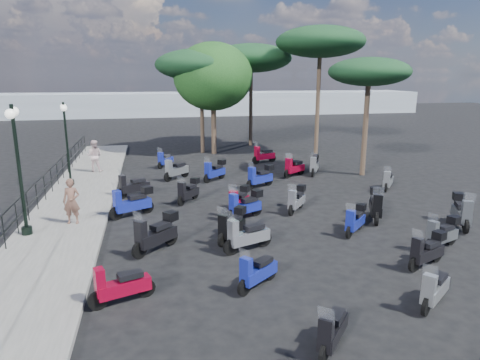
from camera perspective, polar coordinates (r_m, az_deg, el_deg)
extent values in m
plane|color=black|center=(16.76, -0.07, -4.89)|extent=(120.00, 120.00, 0.00)
cube|color=#605E5B|center=(19.55, -21.01, -2.86)|extent=(3.00, 30.00, 0.15)
cylinder|color=black|center=(15.03, -28.98, -6.11)|extent=(0.04, 0.04, 1.10)
cylinder|color=black|center=(16.28, -27.63, -4.51)|extent=(0.04, 0.04, 1.10)
cylinder|color=black|center=(17.54, -26.47, -3.13)|extent=(0.04, 0.04, 1.10)
cylinder|color=black|center=(18.82, -25.47, -1.94)|extent=(0.04, 0.04, 1.10)
cylinder|color=black|center=(20.11, -24.61, -0.91)|extent=(0.04, 0.04, 1.10)
cylinder|color=black|center=(21.40, -23.84, 0.01)|extent=(0.04, 0.04, 1.10)
cylinder|color=black|center=(22.71, -23.17, 0.81)|extent=(0.04, 0.04, 1.10)
cylinder|color=black|center=(24.03, -22.57, 1.53)|extent=(0.04, 0.04, 1.10)
cylinder|color=black|center=(25.35, -22.03, 2.18)|extent=(0.04, 0.04, 1.10)
cylinder|color=black|center=(26.67, -21.54, 2.76)|extent=(0.04, 0.04, 1.10)
cylinder|color=black|center=(28.00, -21.10, 3.28)|extent=(0.04, 0.04, 1.10)
cylinder|color=black|center=(29.33, -20.70, 3.76)|extent=(0.04, 0.04, 1.10)
cylinder|color=black|center=(30.67, -20.33, 4.20)|extent=(0.04, 0.04, 1.10)
cylinder|color=black|center=(32.01, -20.00, 4.59)|extent=(0.04, 0.04, 1.10)
cube|color=black|center=(19.34, -25.19, 0.11)|extent=(0.04, 26.00, 0.04)
cube|color=black|center=(19.46, -25.03, -1.41)|extent=(0.04, 26.00, 0.04)
cylinder|color=black|center=(16.19, -26.53, -6.04)|extent=(0.35, 0.35, 0.26)
cylinder|color=black|center=(15.67, -27.33, 1.02)|extent=(0.12, 0.12, 4.34)
cylinder|color=black|center=(15.40, -28.16, 8.32)|extent=(0.21, 0.97, 0.04)
sphere|color=white|center=(15.89, -27.93, 8.08)|extent=(0.30, 0.30, 0.30)
sphere|color=white|center=(14.93, -28.30, 7.76)|extent=(0.30, 0.30, 0.30)
cylinder|color=black|center=(22.59, -21.63, -0.23)|extent=(0.32, 0.32, 0.24)
cylinder|color=black|center=(22.24, -22.06, 4.46)|extent=(0.11, 0.11, 3.99)
cylinder|color=black|center=(22.05, -22.49, 9.20)|extent=(0.22, 0.89, 0.04)
sphere|color=white|center=(22.50, -22.50, 9.01)|extent=(0.28, 0.28, 0.28)
sphere|color=white|center=(21.61, -22.44, 8.86)|extent=(0.28, 0.28, 0.28)
imported|color=brown|center=(16.46, -21.54, -2.67)|extent=(0.66, 0.49, 1.65)
imported|color=beige|center=(24.98, -18.84, 3.06)|extent=(0.97, 0.82, 1.76)
cylinder|color=black|center=(10.93, -18.43, -15.01)|extent=(0.47, 0.25, 0.47)
cylinder|color=black|center=(11.19, -12.42, -13.89)|extent=(0.47, 0.25, 0.47)
cube|color=maroon|center=(10.98, -15.19, -13.60)|extent=(1.31, 0.73, 0.33)
cube|color=black|center=(10.90, -14.42, -12.16)|extent=(0.65, 0.47, 0.14)
cube|color=maroon|center=(10.74, -18.20, -12.83)|extent=(0.30, 0.35, 0.68)
plane|color=white|center=(10.55, -18.69, -10.74)|extent=(0.20, 0.38, 0.36)
cylinder|color=black|center=(13.34, -13.26, -9.10)|extent=(0.47, 0.44, 0.53)
cylinder|color=black|center=(14.17, -9.19, -7.50)|extent=(0.47, 0.44, 0.53)
cube|color=black|center=(13.71, -11.03, -7.44)|extent=(1.32, 1.25, 0.38)
cube|color=black|center=(13.72, -10.52, -6.01)|extent=(0.72, 0.70, 0.16)
cube|color=black|center=(13.20, -13.10, -6.94)|extent=(0.40, 0.41, 0.78)
plane|color=white|center=(13.00, -13.43, -4.96)|extent=(0.35, 0.37, 0.41)
cube|color=black|center=(13.95, -9.24, -4.75)|extent=(0.52, 0.52, 0.29)
cylinder|color=black|center=(16.96, -16.22, -4.29)|extent=(0.52, 0.34, 0.53)
cylinder|color=black|center=(17.47, -12.25, -3.52)|extent=(0.52, 0.34, 0.53)
cube|color=#18259B|center=(17.17, -14.08, -3.24)|extent=(1.44, 0.97, 0.37)
cube|color=black|center=(17.16, -13.57, -2.16)|extent=(0.73, 0.59, 0.15)
cube|color=#18259B|center=(16.85, -16.06, -2.61)|extent=(0.36, 0.40, 0.77)
plane|color=white|center=(16.70, -16.38, -1.02)|extent=(0.27, 0.41, 0.41)
cube|color=black|center=(17.29, -12.30, -1.29)|extent=(0.49, 0.48, 0.28)
cylinder|color=black|center=(19.72, -15.52, -1.77)|extent=(0.48, 0.32, 0.49)
cylinder|color=black|center=(20.23, -12.37, -1.20)|extent=(0.48, 0.32, 0.49)
cube|color=black|center=(19.94, -13.82, -0.95)|extent=(1.34, 0.93, 0.35)
cube|color=black|center=(19.95, -13.43, -0.07)|extent=(0.69, 0.56, 0.14)
cube|color=black|center=(19.64, -15.39, -0.41)|extent=(0.34, 0.38, 0.72)
plane|color=white|center=(19.51, -15.64, 0.87)|extent=(0.25, 0.38, 0.38)
cylinder|color=black|center=(22.40, -9.58, 0.42)|extent=(0.45, 0.43, 0.51)
cylinder|color=black|center=(23.30, -7.35, 1.02)|extent=(0.45, 0.43, 0.51)
cube|color=gray|center=(22.84, -8.37, 1.22)|extent=(1.27, 1.21, 0.36)
cube|color=black|center=(22.90, -8.08, 2.03)|extent=(0.69, 0.67, 0.15)
cube|color=gray|center=(22.35, -9.47, 1.69)|extent=(0.39, 0.40, 0.75)
plane|color=white|center=(22.21, -9.64, 2.87)|extent=(0.34, 0.36, 0.40)
cylinder|color=black|center=(11.00, 0.56, -14.11)|extent=(0.41, 0.35, 0.45)
cylinder|color=black|center=(11.80, 4.09, -12.10)|extent=(0.41, 0.35, 0.45)
cube|color=#18259B|center=(11.35, 2.55, -12.23)|extent=(1.15, 1.01, 0.32)
cube|color=black|center=(11.35, 3.06, -10.76)|extent=(0.62, 0.57, 0.13)
cube|color=#18259B|center=(10.86, 0.82, -11.95)|extent=(0.34, 0.35, 0.66)
plane|color=white|center=(10.64, 0.63, -10.01)|extent=(0.28, 0.33, 0.35)
cylinder|color=black|center=(13.84, -2.35, -7.97)|extent=(0.38, 0.43, 0.48)
cylinder|color=black|center=(14.82, -0.02, -6.45)|extent=(0.38, 0.43, 0.48)
cube|color=black|center=(14.30, -1.05, -6.45)|extent=(1.09, 1.22, 0.34)
cube|color=black|center=(14.35, -0.73, -5.19)|extent=(0.61, 0.66, 0.14)
cube|color=black|center=(13.74, -2.20, -6.08)|extent=(0.37, 0.36, 0.70)
plane|color=white|center=(13.54, -2.34, -4.36)|extent=(0.34, 0.30, 0.37)
cube|color=black|center=(14.63, 0.02, -4.07)|extent=(0.46, 0.47, 0.26)
cylinder|color=black|center=(16.07, -1.08, -4.80)|extent=(0.48, 0.32, 0.49)
cylinder|color=black|center=(16.82, 2.22, -3.94)|extent=(0.48, 0.32, 0.49)
cube|color=#18259B|center=(16.41, 0.75, -3.71)|extent=(1.34, 0.92, 0.35)
cube|color=black|center=(16.44, 1.21, -2.64)|extent=(0.69, 0.56, 0.14)
cube|color=#18259B|center=(15.97, -0.86, -3.13)|extent=(0.34, 0.38, 0.72)
plane|color=white|center=(15.81, -1.04, -1.57)|extent=(0.25, 0.38, 0.38)
cube|color=black|center=(16.64, 2.29, -1.78)|extent=(0.46, 0.45, 0.27)
cylinder|color=black|center=(16.56, -0.99, -4.26)|extent=(0.36, 0.44, 0.48)
cylinder|color=black|center=(17.60, 0.64, -3.15)|extent=(0.36, 0.44, 0.48)
cube|color=maroon|center=(17.07, -0.08, -3.07)|extent=(1.03, 1.24, 0.34)
cube|color=black|center=(17.14, 0.15, -2.03)|extent=(0.59, 0.66, 0.14)
cube|color=maroon|center=(16.49, -0.88, -2.67)|extent=(0.37, 0.35, 0.70)
plane|color=white|center=(16.32, -0.97, -1.22)|extent=(0.35, 0.28, 0.37)
cube|color=black|center=(17.44, 0.67, -1.14)|extent=(0.46, 0.46, 0.26)
cylinder|color=black|center=(18.19, -7.85, -2.74)|extent=(0.35, 0.42, 0.46)
cylinder|color=black|center=(19.13, -6.01, -1.86)|extent=(0.35, 0.42, 0.46)
cube|color=black|center=(18.65, -6.84, -1.75)|extent=(1.00, 1.19, 0.32)
cube|color=black|center=(18.71, -6.61, -0.84)|extent=(0.57, 0.63, 0.13)
cube|color=black|center=(18.14, -7.77, -1.35)|extent=(0.35, 0.34, 0.67)
plane|color=white|center=(17.98, -7.91, -0.07)|extent=(0.34, 0.28, 0.35)
cube|color=black|center=(18.99, -6.02, -0.08)|extent=(0.44, 0.44, 0.25)
cylinder|color=black|center=(25.52, -10.57, 1.94)|extent=(0.33, 0.42, 0.45)
cylinder|color=black|center=(26.44, -9.25, 2.41)|extent=(0.33, 0.42, 0.45)
cube|color=#18259B|center=(25.98, -9.86, 2.57)|extent=(0.95, 1.18, 0.32)
cube|color=black|center=(26.07, -9.70, 3.20)|extent=(0.55, 0.62, 0.13)
cube|color=#18259B|center=(25.49, -10.53, 2.92)|extent=(0.35, 0.33, 0.66)
plane|color=white|center=(25.37, -10.64, 3.84)|extent=(0.34, 0.26, 0.35)
cylinder|color=black|center=(8.91, 11.10, -21.87)|extent=(0.35, 0.39, 0.43)
cylinder|color=black|center=(9.78, 13.11, -18.41)|extent=(0.35, 0.39, 0.43)
cube|color=black|center=(9.29, 12.30, -19.08)|extent=(0.99, 1.10, 0.31)
cube|color=black|center=(9.28, 12.66, -17.28)|extent=(0.56, 0.59, 0.13)
cube|color=black|center=(8.73, 11.38, -19.39)|extent=(0.34, 0.33, 0.63)
plane|color=white|center=(8.47, 11.40, -17.27)|extent=(0.31, 0.28, 0.34)
cylinder|color=black|center=(11.06, 23.56, -15.19)|extent=(0.41, 0.35, 0.45)
cylinder|color=black|center=(12.03, 25.23, -12.95)|extent=(0.41, 0.35, 0.45)
cube|color=gray|center=(11.51, 24.59, -13.19)|extent=(1.16, 0.99, 0.32)
cube|color=black|center=(11.54, 24.95, -11.71)|extent=(0.62, 0.56, 0.13)
cube|color=gray|center=(10.93, 23.90, -13.05)|extent=(0.33, 0.35, 0.65)
plane|color=white|center=(10.71, 24.03, -11.15)|extent=(0.27, 0.33, 0.35)
cylinder|color=black|center=(13.23, -1.24, -8.96)|extent=(0.51, 0.28, 0.51)
cylinder|color=black|center=(13.90, 3.25, -7.83)|extent=(0.51, 0.28, 0.51)
cube|color=#B2B5BD|center=(13.51, 1.26, -7.59)|extent=(1.42, 0.84, 0.36)
cube|color=black|center=(13.50, 1.90, -6.26)|extent=(0.71, 0.53, 0.15)
cube|color=#B2B5BD|center=(13.09, -0.93, -6.91)|extent=(0.33, 0.38, 0.74)
plane|color=white|center=(12.90, -1.18, -4.98)|extent=(0.22, 0.41, 0.39)
cylinder|color=black|center=(16.89, 6.85, -4.01)|extent=(0.36, 0.42, 0.46)
cylinder|color=black|center=(17.94, 8.09, -2.98)|extent=(0.36, 0.42, 0.46)
cube|color=#B2B5BD|center=(17.41, 7.56, -2.90)|extent=(1.03, 1.19, 0.33)
cube|color=black|center=(17.48, 7.76, -1.91)|extent=(0.58, 0.63, 0.13)
cube|color=#B2B5BD|center=(16.83, 6.98, -2.50)|extent=(0.36, 0.34, 0.67)
plane|color=white|center=(16.67, 6.96, -1.12)|extent=(0.33, 0.29, 0.36)
cube|color=black|center=(17.79, 8.18, -1.07)|extent=(0.44, 0.45, 0.25)
cylinder|color=black|center=(20.55, 1.42, -0.62)|extent=(0.49, 0.34, 0.50)
cylinder|color=black|center=(21.40, 3.86, -0.06)|extent=(0.49, 0.34, 0.50)
cube|color=#18259B|center=(20.96, 2.77, 0.18)|extent=(1.35, 0.98, 0.35)
cube|color=black|center=(21.01, 3.13, 1.03)|extent=(0.70, 0.58, 0.15)
cube|color=#18259B|center=(20.49, 1.59, 0.72)|extent=(0.36, 0.39, 0.73)
plane|color=white|center=(20.35, 1.47, 1.98)|extent=(0.27, 0.39, 0.39)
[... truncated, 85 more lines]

